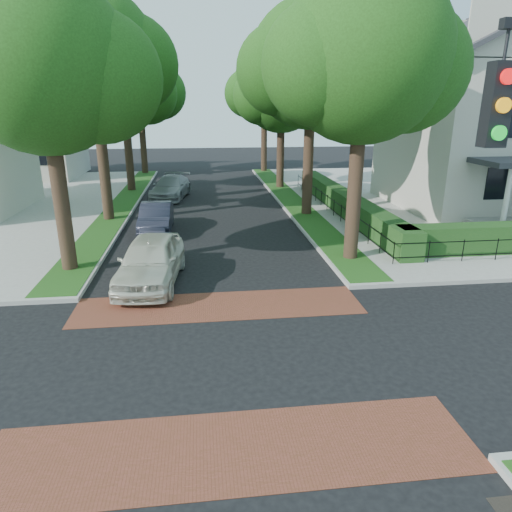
# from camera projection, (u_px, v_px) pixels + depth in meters

# --- Properties ---
(ground) EXTENTS (120.00, 120.00, 0.00)m
(ground) POSITION_uv_depth(u_px,v_px,m) (225.00, 359.00, 11.43)
(ground) COLOR black
(ground) RESTS_ON ground
(sidewalk_ne) EXTENTS (30.00, 30.00, 0.15)m
(sidewalk_ne) POSITION_uv_depth(u_px,v_px,m) (492.00, 196.00, 31.52)
(sidewalk_ne) COLOR gray
(sidewalk_ne) RESTS_ON ground
(crosswalk_far) EXTENTS (9.00, 2.20, 0.01)m
(crosswalk_far) POSITION_uv_depth(u_px,v_px,m) (219.00, 306.00, 14.45)
(crosswalk_far) COLOR brown
(crosswalk_far) RESTS_ON ground
(crosswalk_near) EXTENTS (9.00, 2.20, 0.01)m
(crosswalk_near) POSITION_uv_depth(u_px,v_px,m) (234.00, 450.00, 8.41)
(crosswalk_near) COLOR brown
(crosswalk_near) RESTS_ON ground
(grass_strip_ne) EXTENTS (1.60, 29.80, 0.02)m
(grass_strip_ne) POSITION_uv_depth(u_px,v_px,m) (291.00, 199.00, 29.99)
(grass_strip_ne) COLOR #204A15
(grass_strip_ne) RESTS_ON sidewalk_ne
(grass_strip_nw) EXTENTS (1.60, 29.80, 0.02)m
(grass_strip_nw) POSITION_uv_depth(u_px,v_px,m) (123.00, 203.00, 28.77)
(grass_strip_nw) COLOR #204A15
(grass_strip_nw) RESTS_ON sidewalk_nw
(tree_right_near) EXTENTS (7.75, 6.67, 10.66)m
(tree_right_near) POSITION_uv_depth(u_px,v_px,m) (364.00, 59.00, 16.49)
(tree_right_near) COLOR black
(tree_right_near) RESTS_ON sidewalk_ne
(tree_right_mid) EXTENTS (8.25, 7.09, 11.22)m
(tree_right_mid) POSITION_uv_depth(u_px,v_px,m) (312.00, 66.00, 23.93)
(tree_right_mid) COLOR black
(tree_right_mid) RESTS_ON sidewalk_ne
(tree_right_far) EXTENTS (7.25, 6.23, 9.74)m
(tree_right_far) POSITION_uv_depth(u_px,v_px,m) (282.00, 93.00, 32.72)
(tree_right_far) COLOR black
(tree_right_far) RESTS_ON sidewalk_ne
(tree_right_back) EXTENTS (7.50, 6.45, 10.20)m
(tree_right_back) POSITION_uv_depth(u_px,v_px,m) (265.00, 91.00, 41.10)
(tree_right_back) COLOR black
(tree_right_back) RESTS_ON sidewalk_ne
(tree_left_near) EXTENTS (7.50, 6.45, 10.20)m
(tree_left_near) POSITION_uv_depth(u_px,v_px,m) (48.00, 67.00, 15.35)
(tree_left_near) COLOR black
(tree_left_near) RESTS_ON sidewalk_nw
(tree_left_mid) EXTENTS (8.00, 6.88, 11.48)m
(tree_left_mid) POSITION_uv_depth(u_px,v_px,m) (96.00, 56.00, 22.56)
(tree_left_mid) COLOR black
(tree_left_mid) RESTS_ON sidewalk_nw
(tree_left_far) EXTENTS (7.00, 6.02, 9.86)m
(tree_left_far) POSITION_uv_depth(u_px,v_px,m) (125.00, 89.00, 31.40)
(tree_left_far) COLOR black
(tree_left_far) RESTS_ON sidewalk_nw
(tree_left_back) EXTENTS (7.75, 6.66, 10.44)m
(tree_left_back) POSITION_uv_depth(u_px,v_px,m) (141.00, 89.00, 39.81)
(tree_left_back) COLOR black
(tree_left_back) RESTS_ON sidewalk_nw
(hedge_main_road) EXTENTS (1.00, 18.00, 1.20)m
(hedge_main_road) POSITION_uv_depth(u_px,v_px,m) (344.00, 202.00, 26.20)
(hedge_main_road) COLOR #153E16
(hedge_main_road) RESTS_ON sidewalk_ne
(fence_main_road) EXTENTS (0.06, 18.00, 0.90)m
(fence_main_road) POSITION_uv_depth(u_px,v_px,m) (330.00, 205.00, 26.16)
(fence_main_road) COLOR black
(fence_main_road) RESTS_ON sidewalk_ne
(house_victorian) EXTENTS (13.00, 13.05, 12.48)m
(house_victorian) POSITION_uv_depth(u_px,v_px,m) (508.00, 106.00, 26.52)
(house_victorian) COLOR #BCB7A9
(house_victorian) RESTS_ON sidewalk_ne
(house_left_far) EXTENTS (10.00, 9.00, 10.14)m
(house_left_far) POSITION_uv_depth(u_px,v_px,m) (18.00, 118.00, 38.25)
(house_left_far) COLOR #BCB7A9
(house_left_far) RESTS_ON sidewalk_nw
(parked_car_front) EXTENTS (2.44, 5.11, 1.68)m
(parked_car_front) POSITION_uv_depth(u_px,v_px,m) (151.00, 260.00, 16.10)
(parked_car_front) COLOR beige
(parked_car_front) RESTS_ON ground
(parked_car_middle) EXTENTS (1.52, 4.31, 1.42)m
(parked_car_middle) POSITION_uv_depth(u_px,v_px,m) (156.00, 218.00, 22.75)
(parked_car_middle) COLOR black
(parked_car_middle) RESTS_ON ground
(parked_car_rear) EXTENTS (2.90, 5.41, 1.49)m
(parked_car_rear) POSITION_uv_depth(u_px,v_px,m) (171.00, 187.00, 30.99)
(parked_car_rear) COLOR gray
(parked_car_rear) RESTS_ON ground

